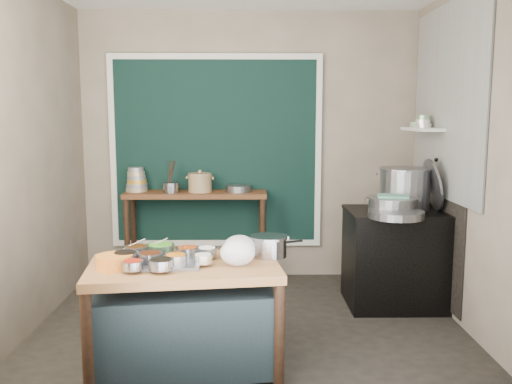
{
  "coord_description": "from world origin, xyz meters",
  "views": [
    {
      "loc": [
        -0.0,
        -4.24,
        1.72
      ],
      "look_at": [
        0.06,
        0.25,
        1.09
      ],
      "focal_mm": 38.0,
      "sensor_mm": 36.0,
      "label": 1
    }
  ],
  "objects_px": {
    "utensil_cup": "(171,188)",
    "saucepan": "(269,246)",
    "stove_block": "(397,259)",
    "stock_pot": "(405,189)",
    "prep_table": "(185,318)",
    "condiment_tray": "(163,263)",
    "yellow_basin": "(114,262)",
    "steamer": "(392,205)",
    "ceramic_crock": "(200,184)",
    "back_counter": "(196,237)"
  },
  "relations": [
    {
      "from": "back_counter",
      "to": "steamer",
      "type": "xyz_separation_m",
      "value": [
        1.8,
        -0.89,
        0.48
      ]
    },
    {
      "from": "ceramic_crock",
      "to": "steamer",
      "type": "xyz_separation_m",
      "value": [
        1.75,
        -0.88,
        -0.08
      ]
    },
    {
      "from": "yellow_basin",
      "to": "utensil_cup",
      "type": "height_order",
      "value": "utensil_cup"
    },
    {
      "from": "ceramic_crock",
      "to": "stock_pot",
      "type": "height_order",
      "value": "stock_pot"
    },
    {
      "from": "prep_table",
      "to": "yellow_basin",
      "type": "distance_m",
      "value": 0.61
    },
    {
      "from": "stove_block",
      "to": "saucepan",
      "type": "bearing_deg",
      "value": -137.7
    },
    {
      "from": "stove_block",
      "to": "utensil_cup",
      "type": "bearing_deg",
      "value": 162.26
    },
    {
      "from": "prep_table",
      "to": "back_counter",
      "type": "xyz_separation_m",
      "value": [
        -0.12,
        2.03,
        0.1
      ]
    },
    {
      "from": "prep_table",
      "to": "stock_pot",
      "type": "xyz_separation_m",
      "value": [
        1.85,
        1.38,
        0.69
      ]
    },
    {
      "from": "yellow_basin",
      "to": "utensil_cup",
      "type": "xyz_separation_m",
      "value": [
        0.07,
        2.08,
        0.21
      ]
    },
    {
      "from": "ceramic_crock",
      "to": "stock_pot",
      "type": "relative_size",
      "value": 0.54
    },
    {
      "from": "back_counter",
      "to": "ceramic_crock",
      "type": "bearing_deg",
      "value": -12.58
    },
    {
      "from": "utensil_cup",
      "to": "saucepan",
      "type": "bearing_deg",
      "value": -62.55
    },
    {
      "from": "back_counter",
      "to": "condiment_tray",
      "type": "xyz_separation_m",
      "value": [
        -0.02,
        -2.04,
        0.29
      ]
    },
    {
      "from": "condiment_tray",
      "to": "ceramic_crock",
      "type": "bearing_deg",
      "value": 88.12
    },
    {
      "from": "prep_table",
      "to": "back_counter",
      "type": "bearing_deg",
      "value": 86.15
    },
    {
      "from": "back_counter",
      "to": "steamer",
      "type": "height_order",
      "value": "steamer"
    },
    {
      "from": "stove_block",
      "to": "stock_pot",
      "type": "bearing_deg",
      "value": 49.27
    },
    {
      "from": "yellow_basin",
      "to": "back_counter",
      "type": "bearing_deg",
      "value": 81.49
    },
    {
      "from": "condiment_tray",
      "to": "steamer",
      "type": "distance_m",
      "value": 2.16
    },
    {
      "from": "saucepan",
      "to": "ceramic_crock",
      "type": "bearing_deg",
      "value": 86.86
    },
    {
      "from": "prep_table",
      "to": "saucepan",
      "type": "xyz_separation_m",
      "value": [
        0.57,
        0.19,
        0.45
      ]
    },
    {
      "from": "yellow_basin",
      "to": "ceramic_crock",
      "type": "xyz_separation_m",
      "value": [
        0.36,
        2.12,
        0.24
      ]
    },
    {
      "from": "stock_pot",
      "to": "yellow_basin",
      "type": "bearing_deg",
      "value": -147.14
    },
    {
      "from": "utensil_cup",
      "to": "ceramic_crock",
      "type": "height_order",
      "value": "ceramic_crock"
    },
    {
      "from": "stock_pot",
      "to": "steamer",
      "type": "relative_size",
      "value": 1.08
    },
    {
      "from": "back_counter",
      "to": "stove_block",
      "type": "relative_size",
      "value": 1.61
    },
    {
      "from": "condiment_tray",
      "to": "yellow_basin",
      "type": "distance_m",
      "value": 0.31
    },
    {
      "from": "prep_table",
      "to": "ceramic_crock",
      "type": "distance_m",
      "value": 2.13
    },
    {
      "from": "back_counter",
      "to": "condiment_tray",
      "type": "distance_m",
      "value": 2.06
    },
    {
      "from": "saucepan",
      "to": "ceramic_crock",
      "type": "xyz_separation_m",
      "value": [
        -0.64,
        1.83,
        0.21
      ]
    },
    {
      "from": "prep_table",
      "to": "condiment_tray",
      "type": "distance_m",
      "value": 0.41
    },
    {
      "from": "stove_block",
      "to": "utensil_cup",
      "type": "distance_m",
      "value": 2.33
    },
    {
      "from": "yellow_basin",
      "to": "stock_pot",
      "type": "distance_m",
      "value": 2.74
    },
    {
      "from": "back_counter",
      "to": "stove_block",
      "type": "height_order",
      "value": "back_counter"
    },
    {
      "from": "yellow_basin",
      "to": "ceramic_crock",
      "type": "bearing_deg",
      "value": 80.24
    },
    {
      "from": "utensil_cup",
      "to": "stock_pot",
      "type": "height_order",
      "value": "stock_pot"
    },
    {
      "from": "prep_table",
      "to": "condiment_tray",
      "type": "xyz_separation_m",
      "value": [
        -0.14,
        -0.01,
        0.39
      ]
    },
    {
      "from": "ceramic_crock",
      "to": "steamer",
      "type": "bearing_deg",
      "value": -26.79
    },
    {
      "from": "condiment_tray",
      "to": "saucepan",
      "type": "relative_size",
      "value": 1.83
    },
    {
      "from": "utensil_cup",
      "to": "steamer",
      "type": "bearing_deg",
      "value": -22.61
    },
    {
      "from": "yellow_basin",
      "to": "steamer",
      "type": "height_order",
      "value": "steamer"
    },
    {
      "from": "condiment_tray",
      "to": "ceramic_crock",
      "type": "distance_m",
      "value": 2.05
    },
    {
      "from": "stock_pot",
      "to": "prep_table",
      "type": "bearing_deg",
      "value": -143.33
    },
    {
      "from": "yellow_basin",
      "to": "condiment_tray",
      "type": "bearing_deg",
      "value": 16.77
    },
    {
      "from": "utensil_cup",
      "to": "stock_pot",
      "type": "xyz_separation_m",
      "value": [
        2.21,
        -0.61,
        0.07
      ]
    },
    {
      "from": "prep_table",
      "to": "back_counter",
      "type": "distance_m",
      "value": 2.04
    },
    {
      "from": "saucepan",
      "to": "utensil_cup",
      "type": "bearing_deg",
      "value": 95.02
    },
    {
      "from": "stove_block",
      "to": "condiment_tray",
      "type": "height_order",
      "value": "stove_block"
    },
    {
      "from": "saucepan",
      "to": "condiment_tray",
      "type": "bearing_deg",
      "value": 173.54
    }
  ]
}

